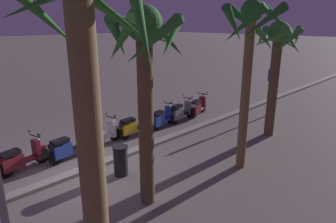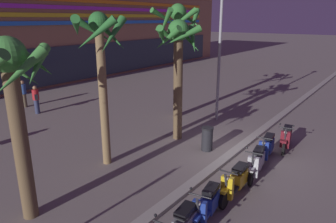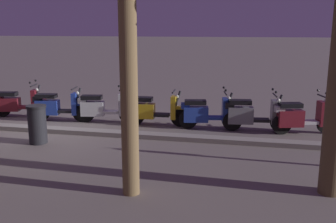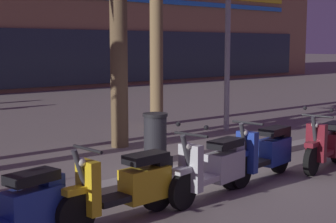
{
  "view_description": "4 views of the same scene",
  "coord_description": "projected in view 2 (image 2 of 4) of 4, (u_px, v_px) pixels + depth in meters",
  "views": [
    {
      "loc": [
        4.48,
        8.06,
        4.6
      ],
      "look_at": [
        -3.84,
        -0.27,
        1.04
      ],
      "focal_mm": 31.88,
      "sensor_mm": 36.0,
      "label": 1
    },
    {
      "loc": [
        -10.36,
        -4.4,
        5.01
      ],
      "look_at": [
        -0.71,
        2.79,
        1.37
      ],
      "focal_mm": 32.97,
      "sensor_mm": 36.0,
      "label": 2
    },
    {
      "loc": [
        -5.44,
        9.31,
        2.82
      ],
      "look_at": [
        -3.8,
        1.6,
        1.07
      ],
      "focal_mm": 40.87,
      "sensor_mm": 36.0,
      "label": 3
    },
    {
      "loc": [
        -6.55,
        -6.35,
        2.25
      ],
      "look_at": [
        -0.63,
        0.46,
        1.07
      ],
      "focal_mm": 54.66,
      "sensor_mm": 36.0,
      "label": 4
    }
  ],
  "objects": [
    {
      "name": "scooter_maroon_mid_front",
      "position": [
        286.0,
        137.0,
        12.36
      ],
      "size": [
        1.76,
        0.66,
        1.17
      ],
      "color": "black",
      "rests_on": "ground"
    },
    {
      "name": "litter_bin",
      "position": [
        207.0,
        139.0,
        12.09
      ],
      "size": [
        0.48,
        0.48,
        0.95
      ],
      "color": "#232328",
      "rests_on": "ground"
    },
    {
      "name": "ground_plane",
      "position": [
        237.0,
        153.0,
        11.92
      ],
      "size": [
        200.0,
        200.0,
        0.0
      ],
      "primitive_type": "plane",
      "color": "slate"
    },
    {
      "name": "scooter_silver_far_back",
      "position": [
        257.0,
        162.0,
        10.19
      ],
      "size": [
        1.78,
        0.64,
        1.17
      ],
      "color": "black",
      "rests_on": "ground"
    },
    {
      "name": "palm_tree_far_corner",
      "position": [
        100.0,
        53.0,
        10.02
      ],
      "size": [
        2.05,
        2.06,
        5.22
      ],
      "color": "olive",
      "rests_on": "ground"
    },
    {
      "name": "palm_tree_near_sign",
      "position": [
        178.0,
        53.0,
        12.4
      ],
      "size": [
        2.08,
        2.13,
        4.98
      ],
      "color": "brown",
      "rests_on": "ground"
    },
    {
      "name": "palm_tree_mid_walkway",
      "position": [
        178.0,
        36.0,
        15.3
      ],
      "size": [
        2.47,
        2.52,
        5.71
      ],
      "color": "olive",
      "rests_on": "ground"
    },
    {
      "name": "scooter_yellow_mid_centre",
      "position": [
        236.0,
        181.0,
        9.0
      ],
      "size": [
        1.83,
        0.56,
        1.04
      ],
      "color": "black",
      "rests_on": "ground"
    },
    {
      "name": "scooter_blue_mid_rear",
      "position": [
        267.0,
        147.0,
        11.36
      ],
      "size": [
        1.77,
        0.6,
        1.04
      ],
      "color": "black",
      "rests_on": "ground"
    },
    {
      "name": "street_lamp",
      "position": [
        220.0,
        38.0,
        14.78
      ],
      "size": [
        0.36,
        0.36,
        6.74
      ],
      "color": "#939399",
      "rests_on": "ground"
    },
    {
      "name": "palm_tree_by_mall_entrance",
      "position": [
        12.0,
        88.0,
        7.18
      ],
      "size": [
        1.99,
        2.05,
        4.65
      ],
      "color": "brown",
      "rests_on": "ground"
    },
    {
      "name": "curb_strip",
      "position": [
        235.0,
        151.0,
        11.95
      ],
      "size": [
        60.0,
        0.36,
        0.12
      ],
      "primitive_type": "cube",
      "color": "gray",
      "rests_on": "ground"
    },
    {
      "name": "pedestrian_window_shopping",
      "position": [
        36.0,
        99.0,
        16.71
      ],
      "size": [
        0.36,
        0.46,
        1.55
      ],
      "color": "#2D3351",
      "rests_on": "ground"
    },
    {
      "name": "pedestrian_by_palm_tree",
      "position": [
        23.0,
        93.0,
        17.94
      ],
      "size": [
        0.34,
        0.34,
        1.58
      ],
      "color": "brown",
      "rests_on": "ground"
    },
    {
      "name": "scooter_blue_tail_end",
      "position": [
        207.0,
        205.0,
        7.86
      ],
      "size": [
        1.72,
        0.64,
        1.17
      ],
      "color": "black",
      "rests_on": "ground"
    },
    {
      "name": "mall_facade_backdrop",
      "position": [
        21.0,
        11.0,
        27.77
      ],
      "size": [
        43.94,
        14.8,
        11.24
      ],
      "color": "#9E7051",
      "rests_on": "ground"
    }
  ]
}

